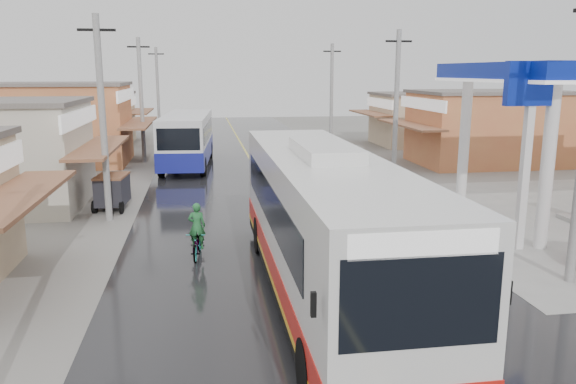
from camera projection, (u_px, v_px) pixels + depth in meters
name	position (u px, v px, depth m)	size (l,w,h in m)	color
ground	(329.00, 297.00, 14.94)	(120.00, 120.00, 0.00)	slate
road	(265.00, 186.00, 29.43)	(12.00, 90.00, 0.02)	black
centre_line	(265.00, 185.00, 29.43)	(0.15, 90.00, 0.01)	#D8CC4C
shopfronts_left	(21.00, 182.00, 30.39)	(11.00, 44.00, 5.20)	tan
shopfronts_right	(562.00, 188.00, 28.78)	(11.00, 44.00, 4.80)	beige
utility_poles_left	(130.00, 186.00, 29.36)	(1.60, 50.00, 8.00)	gray
utility_poles_right	(393.00, 182.00, 30.48)	(1.60, 36.00, 8.00)	gray
coach_bus	(323.00, 226.00, 14.42)	(3.08, 13.16, 4.10)	silver
second_bus	(187.00, 139.00, 34.96)	(3.35, 9.98, 3.26)	silver
cyclist	(197.00, 239.00, 17.96)	(0.78, 1.77, 1.84)	black
tricycle_near	(112.00, 190.00, 24.20)	(1.48, 2.10, 1.52)	#26262D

